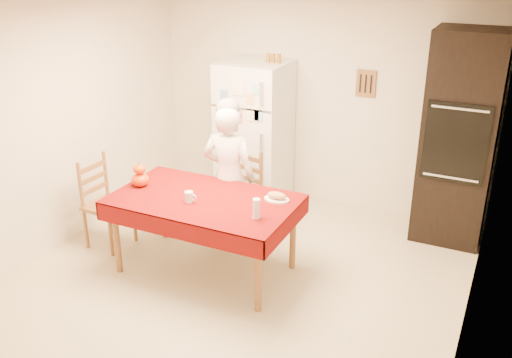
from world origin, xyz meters
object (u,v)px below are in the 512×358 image
Objects in this scene: chair_far at (242,190)px; coffee_mug at (189,197)px; wine_glass at (256,208)px; oven_cabinet at (459,139)px; dining_table at (204,205)px; seated_woman at (229,177)px; pumpkin_lower at (140,180)px; chair_left at (103,199)px; bread_plate at (277,199)px; refrigerator at (255,134)px.

chair_far is 9.50× the size of coffee_mug.
wine_glass is (0.65, -1.00, 0.34)m from chair_far.
dining_table is at bearing -139.09° from oven_cabinet.
seated_woman is at bearing 86.15° from coffee_mug.
coffee_mug is at bearing -10.29° from pumpkin_lower.
seated_woman reaches higher than dining_table.
wine_glass is (-1.38, -1.88, -0.25)m from oven_cabinet.
chair_far is 0.38m from seated_woman.
dining_table is at bearing -86.86° from chair_left.
pumpkin_lower is at bearing -114.00° from chair_far.
seated_woman is (-0.03, 0.56, 0.06)m from dining_table.
wine_glass is 0.73× the size of bread_plate.
coffee_mug is at bearing -121.77° from dining_table.
chair_left is (-1.17, -0.83, 0.00)m from chair_far.
coffee_mug is at bearing 177.75° from wine_glass.
oven_cabinet is 9.17× the size of bread_plate.
bread_plate reaches higher than dining_table.
oven_cabinet reaches higher than chair_left.
oven_cabinet is at bearing 53.74° from wine_glass.
coffee_mug is 0.63m from pumpkin_lower.
seated_woman is 0.88m from pumpkin_lower.
dining_table is 0.71m from pumpkin_lower.
wine_glass reaches higher than pumpkin_lower.
coffee_mug is at bearing -93.27° from chair_left.
pumpkin_lower is at bearing -178.83° from dining_table.
pumpkin_lower is (-2.69, -1.74, -0.27)m from oven_cabinet.
chair_left is at bearing -119.08° from refrigerator.
bread_plate is at bearing -132.67° from oven_cabinet.
wine_glass is at bearing -126.26° from oven_cabinet.
coffee_mug is at bearing -138.18° from oven_cabinet.
coffee_mug is (1.14, -0.14, 0.30)m from chair_left.
chair_left is (-3.21, -1.71, -0.59)m from oven_cabinet.
coffee_mug is at bearing 80.93° from seated_woman.
refrigerator reaches higher than bread_plate.
refrigerator is 17.00× the size of coffee_mug.
pumpkin_lower is at bearing 35.49° from seated_woman.
refrigerator is at bearing 76.33° from pumpkin_lower.
coffee_mug is 0.69m from wine_glass.
chair_far is 1.13m from pumpkin_lower.
refrigerator is 7.08× the size of bread_plate.
wine_glass is at bearing 126.95° from seated_woman.
oven_cabinet is 12.50× the size of wine_glass.
seated_woman reaches higher than pumpkin_lower.
oven_cabinet is at bearing -58.17° from chair_left.
oven_cabinet reaches higher than chair_far.
chair_far is 5.49× the size of pumpkin_lower.
refrigerator reaches higher than pumpkin_lower.
refrigerator is 0.77× the size of oven_cabinet.
bread_plate is (0.71, 0.37, -0.04)m from coffee_mug.
refrigerator is at bearing -178.82° from oven_cabinet.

